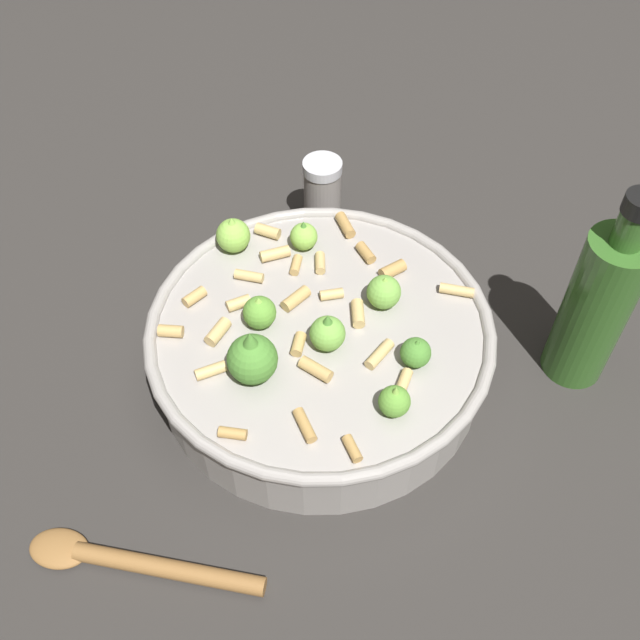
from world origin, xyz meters
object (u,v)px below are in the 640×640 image
at_px(cooking_pan, 319,343).
at_px(pepper_shaker, 322,196).
at_px(olive_oil_bottle, 597,305).
at_px(wooden_spoon, 130,562).

xyz_separation_m(cooking_pan, pepper_shaker, (-0.07, -0.20, 0.01)).
relative_size(cooking_pan, olive_oil_bottle, 1.50).
bearing_deg(olive_oil_bottle, cooking_pan, -16.68).
xyz_separation_m(pepper_shaker, wooden_spoon, (0.28, 0.35, -0.04)).
distance_m(pepper_shaker, wooden_spoon, 0.45).
relative_size(cooking_pan, wooden_spoon, 1.74).
distance_m(pepper_shaker, olive_oil_bottle, 0.33).
height_order(cooking_pan, pepper_shaker, cooking_pan).
bearing_deg(wooden_spoon, olive_oil_bottle, -170.83).
xyz_separation_m(cooking_pan, wooden_spoon, (0.21, 0.15, -0.03)).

